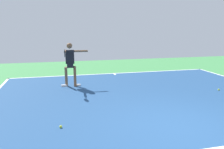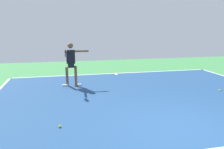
% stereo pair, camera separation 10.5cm
% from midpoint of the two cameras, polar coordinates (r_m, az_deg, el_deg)
% --- Properties ---
extents(ground_plane, '(23.08, 23.08, 0.00)m').
position_cam_midpoint_polar(ground_plane, '(5.71, 16.97, -13.01)').
color(ground_plane, '#428E4C').
extents(court_surface, '(10.30, 13.49, 0.00)m').
position_cam_midpoint_polar(court_surface, '(5.71, 16.97, -13.00)').
color(court_surface, navy).
rests_on(court_surface, ground_plane).
extents(court_line_baseline_near, '(10.30, 0.10, 0.01)m').
position_cam_midpoint_polar(court_line_baseline_near, '(11.69, 0.21, 0.29)').
color(court_line_baseline_near, white).
rests_on(court_line_baseline_near, ground_plane).
extents(court_line_centre_mark, '(0.10, 0.30, 0.01)m').
position_cam_midpoint_polar(court_line_centre_mark, '(11.50, 0.45, 0.10)').
color(court_line_centre_mark, white).
rests_on(court_line_centre_mark, ground_plane).
extents(tennis_player, '(1.10, 1.19, 1.77)m').
position_cam_midpoint_polar(tennis_player, '(9.10, -10.89, 3.22)').
color(tennis_player, brown).
rests_on(tennis_player, ground_plane).
extents(tennis_ball_centre_court, '(0.07, 0.07, 0.07)m').
position_cam_midpoint_polar(tennis_ball_centre_court, '(5.64, -13.40, -12.75)').
color(tennis_ball_centre_court, '#CCE033').
rests_on(tennis_ball_centre_court, ground_plane).
extents(tennis_ball_near_player, '(0.07, 0.07, 0.07)m').
position_cam_midpoint_polar(tennis_ball_near_player, '(9.44, 25.16, -3.49)').
color(tennis_ball_near_player, '#CCE033').
rests_on(tennis_ball_near_player, ground_plane).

